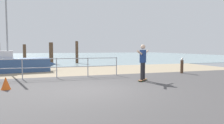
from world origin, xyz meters
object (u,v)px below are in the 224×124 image
(seagull, at_px, (182,59))
(skateboarder, at_px, (143,60))
(sailboat, at_px, (16,64))
(traffic_cone, at_px, (6,83))
(bollard_short, at_px, (182,67))
(skateboard, at_px, (143,80))

(seagull, bearing_deg, skateboarder, -151.95)
(sailboat, xyz_separation_m, traffic_cone, (0.42, -6.02, -0.27))
(bollard_short, relative_size, seagull, 1.82)
(skateboard, xyz_separation_m, bollard_short, (3.63, 1.95, 0.34))
(seagull, bearing_deg, bollard_short, 62.15)
(skateboard, distance_m, traffic_cone, 5.80)
(sailboat, relative_size, skateboarder, 3.36)
(skateboard, relative_size, seagull, 1.57)
(sailboat, height_order, seagull, sailboat)
(skateboard, relative_size, skateboarder, 0.43)
(sailboat, bearing_deg, bollard_short, -20.99)
(skateboarder, relative_size, traffic_cone, 3.30)
(seagull, distance_m, traffic_cone, 9.70)
(skateboard, bearing_deg, traffic_cone, -177.05)
(skateboarder, bearing_deg, sailboat, 137.31)
(sailboat, bearing_deg, skateboard, -42.69)
(skateboarder, xyz_separation_m, traffic_cone, (-5.79, -0.30, -0.77))
(skateboard, relative_size, traffic_cone, 1.42)
(sailboat, height_order, traffic_cone, sailboat)
(seagull, bearing_deg, sailboat, 158.92)
(sailboat, bearing_deg, traffic_cone, -86.05)
(skateboard, height_order, bollard_short, bollard_short)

